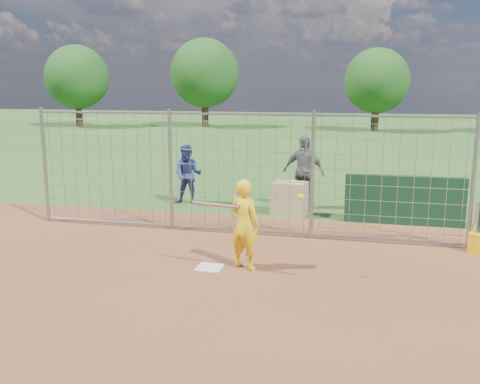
% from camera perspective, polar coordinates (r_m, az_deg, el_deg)
% --- Properties ---
extents(ground, '(100.00, 100.00, 0.00)m').
position_cam_1_polar(ground, '(9.45, -2.92, -7.71)').
color(ground, '#2D591E').
rests_on(ground, ground).
extents(infield_dirt, '(18.00, 18.00, 0.00)m').
position_cam_1_polar(infield_dirt, '(6.85, -10.21, -15.63)').
color(infield_dirt, brown).
rests_on(infield_dirt, ground).
extents(home_plate, '(0.43, 0.43, 0.02)m').
position_cam_1_polar(home_plate, '(9.26, -3.27, -8.05)').
color(home_plate, silver).
rests_on(home_plate, ground).
extents(dugout_wall, '(2.60, 0.20, 1.10)m').
position_cam_1_polar(dugout_wall, '(12.46, 17.10, -0.86)').
color(dugout_wall, '#11381E').
rests_on(dugout_wall, ground).
extents(batter, '(0.66, 0.55, 1.56)m').
position_cam_1_polar(batter, '(9.02, 0.48, -3.46)').
color(batter, yellow).
rests_on(batter, ground).
extents(bystander_a, '(0.78, 0.63, 1.56)m').
position_cam_1_polar(bystander_a, '(13.97, -5.57, 1.84)').
color(bystander_a, navy).
rests_on(bystander_a, ground).
extents(bystander_b, '(1.18, 0.77, 1.87)m').
position_cam_1_polar(bystander_b, '(13.45, 6.78, 2.12)').
color(bystander_b, slate).
rests_on(bystander_b, ground).
extents(equipment_bin, '(0.87, 0.66, 0.80)m').
position_cam_1_polar(equipment_bin, '(12.86, 5.27, -0.70)').
color(equipment_bin, tan).
rests_on(equipment_bin, ground).
extents(equipment_in_play, '(1.86, 0.24, 0.27)m').
position_cam_1_polar(equipment_in_play, '(8.63, -0.44, -1.17)').
color(equipment_in_play, silver).
rests_on(equipment_in_play, ground).
extents(bucket_with_bats, '(0.34, 0.39, 0.98)m').
position_cam_1_polar(bucket_with_bats, '(10.91, 24.00, -4.73)').
color(bucket_with_bats, '#F7B10D').
rests_on(bucket_with_bats, ground).
extents(backstop_fence, '(9.08, 0.08, 2.60)m').
position_cam_1_polar(backstop_fence, '(11.01, -0.08, 1.84)').
color(backstop_fence, gray).
rests_on(backstop_fence, ground).
extents(tree_line, '(44.66, 6.72, 6.48)m').
position_cam_1_polar(tree_line, '(36.70, 14.62, 12.07)').
color(tree_line, '#3F2B19').
rests_on(tree_line, ground).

